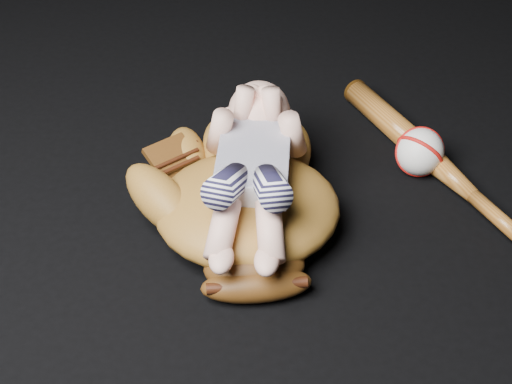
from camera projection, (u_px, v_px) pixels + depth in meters
The scene contains 4 objects.
baseball_glove at pixel (247, 201), 1.23m from camera, with size 0.36×0.41×0.13m, color brown, non-canonical shape.
newborn_baby at pixel (252, 168), 1.19m from camera, with size 0.18×0.39×0.16m, color #E9AD96, non-canonical shape.
baseball_bat at pixel (434, 161), 1.37m from camera, with size 0.05×0.51×0.05m, color brown, non-canonical shape.
baseball at pixel (420, 152), 1.36m from camera, with size 0.08×0.08×0.08m, color white.
Camera 1 is at (-0.13, -0.98, 0.86)m, focal length 55.00 mm.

